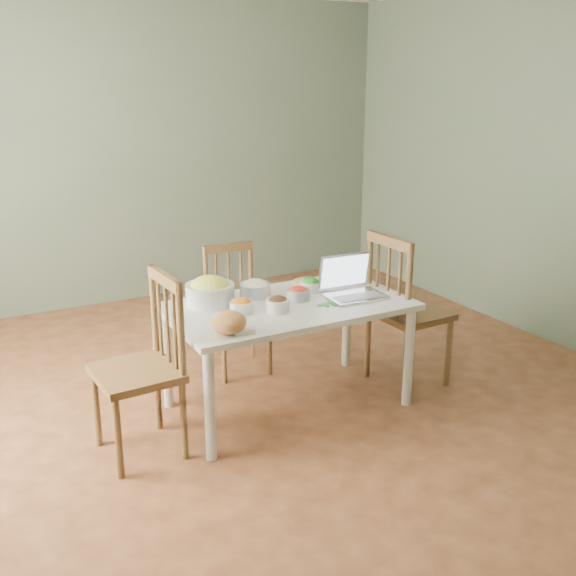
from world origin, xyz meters
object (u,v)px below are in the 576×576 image
bread_boule (229,322)px  chair_left (136,369)px  dining_table (288,356)px  bowl_squash (210,291)px  chair_far (238,311)px  laptop (356,278)px  chair_right (410,309)px

bread_boule → chair_left: bearing=158.5°
dining_table → bread_boule: bread_boule is taller
bowl_squash → dining_table: bearing=-27.2°
chair_left → bowl_squash: chair_left is taller
chair_far → laptop: (0.47, -0.74, 0.37)m
dining_table → chair_right: 0.91m
bread_boule → laptop: size_ratio=0.53×
dining_table → laptop: laptop is taller
dining_table → chair_left: bearing=-174.5°
bowl_squash → chair_left: bearing=-151.3°
dining_table → bowl_squash: bearing=152.8°
bread_boule → bowl_squash: (0.10, 0.50, 0.02)m
bowl_squash → laptop: size_ratio=0.82×
chair_far → chair_left: size_ratio=0.88×
chair_left → chair_right: 1.87m
chair_far → laptop: 0.95m
bread_boule → chair_far: bearing=63.0°
dining_table → bowl_squash: (-0.42, 0.22, 0.43)m
dining_table → chair_left: (-0.99, -0.09, 0.16)m
chair_left → laptop: chair_left is taller
bread_boule → laptop: 0.96m
chair_left → laptop: (1.41, -0.00, 0.31)m
chair_left → chair_right: (1.87, 0.02, 0.02)m
chair_right → bread_boule: 1.44m
laptop → chair_far: bearing=126.4°
chair_right → chair_far: bearing=49.7°
dining_table → chair_far: (-0.05, 0.64, 0.10)m
chair_right → bread_boule: chair_right is taller
dining_table → chair_left: chair_left is taller
chair_right → laptop: 0.54m
laptop → chair_right: bearing=7.2°
chair_far → bowl_squash: chair_far is taller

